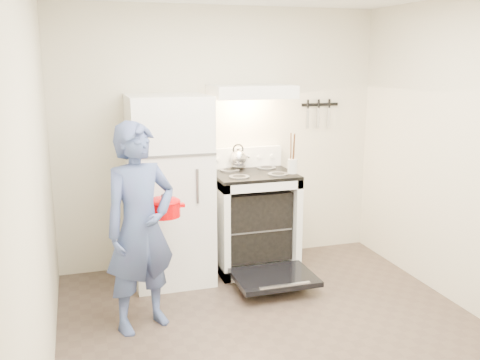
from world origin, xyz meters
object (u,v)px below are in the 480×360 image
refrigerator (170,189)px  dutch_oven (164,209)px  person (140,228)px  tea_kettle (238,157)px  stove_body (253,222)px

refrigerator → dutch_oven: 0.67m
person → dutch_oven: bearing=23.0°
tea_kettle → refrigerator: bearing=-162.0°
stove_body → person: size_ratio=0.58×
stove_body → dutch_oven: size_ratio=2.80×
refrigerator → tea_kettle: size_ratio=6.87×
dutch_oven → stove_body: bearing=34.9°
refrigerator → person: bearing=-113.0°
tea_kettle → dutch_oven: size_ratio=0.75×
stove_body → tea_kettle: tea_kettle is taller
person → refrigerator: bearing=43.9°
tea_kettle → person: size_ratio=0.16×
person → dutch_oven: size_ratio=4.81×
refrigerator → stove_body: bearing=1.8°
tea_kettle → person: bearing=-134.7°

